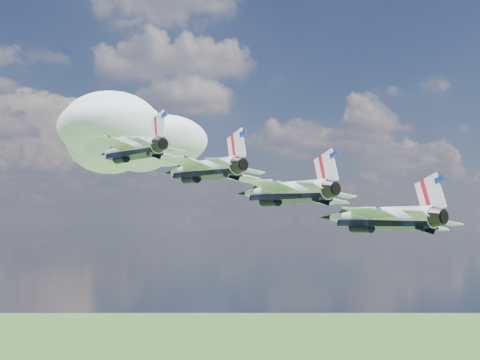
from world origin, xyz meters
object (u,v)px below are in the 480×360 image
object	(u,v)px
jet_3	(376,217)
jet_0	(129,150)
jet_1	(201,169)
jet_2	(282,192)

from	to	relation	value
jet_3	jet_0	bearing A→B (deg)	114.28
jet_0	jet_1	distance (m)	10.78
jet_0	jet_3	world-z (taller)	jet_0
jet_2	jet_0	bearing A→B (deg)	114.28
jet_0	jet_3	xyz separation A→B (m)	(22.97, -21.15, -8.45)
jet_1	jet_3	size ratio (longest dim) A/B	1.00
jet_1	jet_3	bearing A→B (deg)	-65.72
jet_0	jet_1	bearing A→B (deg)	-65.72
jet_1	jet_2	world-z (taller)	jet_1
jet_1	jet_3	world-z (taller)	jet_1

